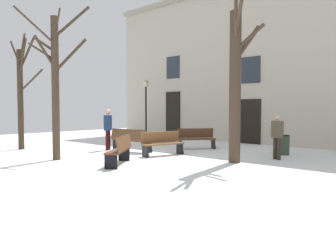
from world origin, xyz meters
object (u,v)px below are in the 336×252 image
Objects in this scene: bench_facing_shops at (196,139)px; bench_back_to_back_right at (162,143)px; bench_back_to_back_left at (120,150)px; tree_right_of_center at (236,82)px; bench_far_corner at (131,140)px; person_strolling at (108,127)px; tree_left_of_center at (21,93)px; tree_near_facade at (56,80)px; person_by_shop_door at (277,135)px; streetlamp at (146,102)px; litter_bin at (283,145)px.

bench_facing_shops is 2.57m from bench_back_to_back_right.
bench_back_to_back_right is at bearing 154.64° from bench_back_to_back_left.
tree_right_of_center is 5.13m from bench_far_corner.
tree_left_of_center is at bearing -81.46° from person_strolling.
tree_left_of_center is at bearing 172.35° from tree_near_facade.
person_by_shop_door reaches higher than bench_facing_shops.
tree_near_facade is at bearing -108.06° from bench_back_to_back_left.
streetlamp is 9.47m from litter_bin.
person_strolling is (-0.90, 2.88, -1.78)m from tree_near_facade.
bench_back_to_back_right is at bearing -129.52° from person_by_shop_door.
litter_bin is at bearing -41.07° from bench_facing_shops.
bench_facing_shops is at bearing -166.38° from person_by_shop_door.
person_strolling reaches higher than litter_bin.
tree_right_of_center is at bearing 36.48° from tree_near_facade.
tree_right_of_center is 1.12× the size of tree_left_of_center.
person_by_shop_door is at bearing -47.15° from bench_back_to_back_right.
tree_right_of_center is 3.11× the size of bench_back_to_back_right.
streetlamp reaches higher than bench_back_to_back_left.
person_strolling is at bearing 38.68° from tree_left_of_center.
bench_back_to_back_right is (-0.46, 2.42, -0.01)m from bench_back_to_back_left.
person_by_shop_door is at bearing 42.91° from tree_near_facade.
person_strolling reaches higher than bench_back_to_back_left.
litter_bin is 0.48× the size of person_by_shop_door.
tree_right_of_center is 9.27m from tree_left_of_center.
tree_left_of_center reaches higher than person_by_shop_door.
bench_far_corner is at bearing 105.88° from bench_back_to_back_right.
bench_facing_shops reaches higher than litter_bin.
bench_facing_shops is at bearing 108.55° from person_strolling.
bench_facing_shops is (5.57, -2.28, -1.70)m from streetlamp.
bench_facing_shops is 0.84× the size of bench_far_corner.
tree_left_of_center reaches higher than bench_far_corner.
bench_back_to_back_left is 2.46m from bench_back_to_back_right.
bench_far_corner is (4.11, 2.64, -1.96)m from tree_left_of_center.
streetlamp is 10.02m from person_by_shop_door.
tree_near_facade is at bearing -115.38° from person_by_shop_door.
person_by_shop_door reaches higher than bench_back_to_back_right.
tree_left_of_center reaches higher than bench_back_to_back_left.
litter_bin is at bearing 51.15° from tree_near_facade.
bench_far_corner is at bearing -146.13° from litter_bin.
tree_left_of_center is 1.38× the size of streetlamp.
bench_back_to_back_left is (-2.45, -2.82, -2.17)m from tree_right_of_center.
tree_left_of_center is 4.07m from person_strolling.
litter_bin is at bearing 90.41° from person_strolling.
person_by_shop_door is at bearing -75.01° from litter_bin.
bench_far_corner reaches higher than bench_back_to_back_left.
tree_near_facade is at bearing -12.85° from person_strolling.
streetlamp is (-3.94, 8.04, -0.60)m from tree_near_facade.
tree_near_facade reaches higher than bench_back_to_back_right.
litter_bin is at bearing -153.05° from bench_far_corner.
bench_back_to_back_left is (-2.80, -5.71, 0.09)m from litter_bin.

